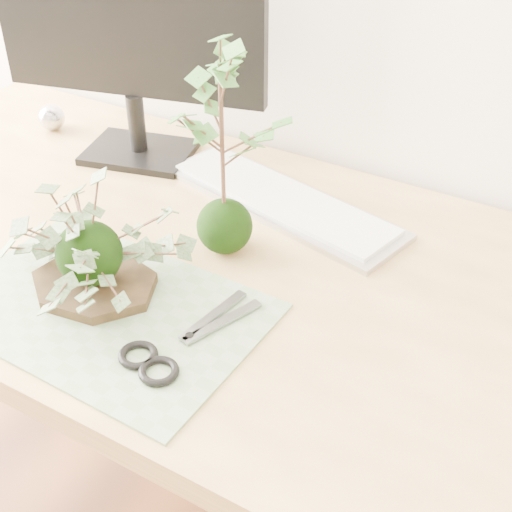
# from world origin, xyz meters

# --- Properties ---
(desk) EXTENTS (1.60, 0.70, 0.74)m
(desk) POSITION_xyz_m (-0.09, 1.23, 0.65)
(desk) COLOR #DBB56C
(desk) RESTS_ON ground_plane
(cutting_mat) EXTENTS (0.43, 0.29, 0.00)m
(cutting_mat) POSITION_xyz_m (-0.18, 1.05, 0.74)
(cutting_mat) COLOR gray
(cutting_mat) RESTS_ON desk
(stone_dish) EXTENTS (0.21, 0.21, 0.01)m
(stone_dish) POSITION_xyz_m (-0.22, 1.07, 0.75)
(stone_dish) COLOR black
(stone_dish) RESTS_ON cutting_mat
(ivy_kokedama) EXTENTS (0.26, 0.26, 0.18)m
(ivy_kokedama) POSITION_xyz_m (-0.22, 1.07, 0.85)
(ivy_kokedama) COLOR black
(ivy_kokedama) RESTS_ON stone_dish
(maple_kokedama) EXTENTS (0.25, 0.25, 0.35)m
(maple_kokedama) POSITION_xyz_m (-0.12, 1.25, 0.99)
(maple_kokedama) COLOR black
(maple_kokedama) RESTS_ON desk
(keyboard) EXTENTS (0.46, 0.23, 0.02)m
(keyboard) POSITION_xyz_m (-0.11, 1.41, 0.75)
(keyboard) COLOR #B1B1B3
(keyboard) RESTS_ON desk
(monitor) EXTENTS (0.47, 0.18, 0.42)m
(monitor) POSITION_xyz_m (-0.42, 1.44, 0.98)
(monitor) COLOR black
(monitor) RESTS_ON desk
(foil_ball) EXTENTS (0.05, 0.05, 0.05)m
(foil_ball) POSITION_xyz_m (-0.64, 1.43, 0.77)
(foil_ball) COLOR silver
(foil_ball) RESTS_ON desk
(scissors) EXTENTS (0.10, 0.21, 0.01)m
(scissors) POSITION_xyz_m (-0.05, 1.01, 0.75)
(scissors) COLOR gray
(scissors) RESTS_ON cutting_mat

